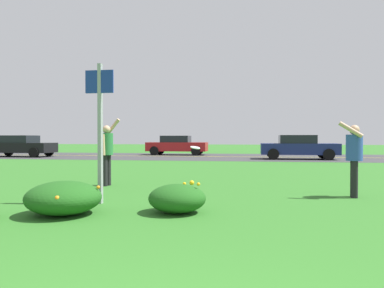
{
  "coord_description": "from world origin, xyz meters",
  "views": [
    {
      "loc": [
        0.37,
        -1.21,
        1.27
      ],
      "look_at": [
        -0.8,
        6.01,
        1.15
      ],
      "focal_mm": 34.5,
      "sensor_mm": 36.0,
      "label": 1
    }
  ],
  "objects_px": {
    "person_thrower_green_shirt": "(107,149)",
    "car_black_leftmost": "(20,146)",
    "car_red_center_left": "(177,145)",
    "sign_post_near_path": "(100,119)",
    "person_catcher_blue_shirt": "(354,154)",
    "car_navy_center_right": "(298,147)",
    "frisbee_white": "(195,148)"
  },
  "relations": [
    {
      "from": "sign_post_near_path",
      "to": "car_navy_center_right",
      "type": "xyz_separation_m",
      "value": [
        5.66,
        16.13,
        -0.89
      ]
    },
    {
      "from": "car_red_center_left",
      "to": "sign_post_near_path",
      "type": "bearing_deg",
      "value": -82.49
    },
    {
      "from": "person_thrower_green_shirt",
      "to": "person_catcher_blue_shirt",
      "type": "xyz_separation_m",
      "value": [
        5.97,
        -0.98,
        -0.04
      ]
    },
    {
      "from": "car_black_leftmost",
      "to": "car_navy_center_right",
      "type": "distance_m",
      "value": 18.35
    },
    {
      "from": "frisbee_white",
      "to": "car_black_leftmost",
      "type": "bearing_deg",
      "value": 135.78
    },
    {
      "from": "sign_post_near_path",
      "to": "person_catcher_blue_shirt",
      "type": "xyz_separation_m",
      "value": [
        5.06,
        1.58,
        -0.71
      ]
    },
    {
      "from": "person_thrower_green_shirt",
      "to": "car_black_leftmost",
      "type": "relative_size",
      "value": 0.4
    },
    {
      "from": "person_catcher_blue_shirt",
      "to": "car_black_leftmost",
      "type": "xyz_separation_m",
      "value": [
        -17.74,
        14.55,
        -0.19
      ]
    },
    {
      "from": "sign_post_near_path",
      "to": "car_black_leftmost",
      "type": "distance_m",
      "value": 20.54
    },
    {
      "from": "car_navy_center_right",
      "to": "person_catcher_blue_shirt",
      "type": "bearing_deg",
      "value": -92.37
    },
    {
      "from": "person_thrower_green_shirt",
      "to": "car_red_center_left",
      "type": "bearing_deg",
      "value": 95.69
    },
    {
      "from": "car_black_leftmost",
      "to": "car_red_center_left",
      "type": "distance_m",
      "value": 10.92
    },
    {
      "from": "sign_post_near_path",
      "to": "frisbee_white",
      "type": "relative_size",
      "value": 10.69
    },
    {
      "from": "person_catcher_blue_shirt",
      "to": "car_black_leftmost",
      "type": "bearing_deg",
      "value": 140.64
    },
    {
      "from": "person_catcher_blue_shirt",
      "to": "car_black_leftmost",
      "type": "relative_size",
      "value": 0.36
    },
    {
      "from": "person_catcher_blue_shirt",
      "to": "person_thrower_green_shirt",
      "type": "bearing_deg",
      "value": 170.67
    },
    {
      "from": "person_thrower_green_shirt",
      "to": "frisbee_white",
      "type": "bearing_deg",
      "value": -5.77
    },
    {
      "from": "frisbee_white",
      "to": "car_black_leftmost",
      "type": "height_order",
      "value": "car_black_leftmost"
    },
    {
      "from": "car_black_leftmost",
      "to": "car_navy_center_right",
      "type": "xyz_separation_m",
      "value": [
        18.35,
        0.0,
        0.0
      ]
    },
    {
      "from": "person_thrower_green_shirt",
      "to": "car_navy_center_right",
      "type": "relative_size",
      "value": 0.4
    },
    {
      "from": "sign_post_near_path",
      "to": "car_navy_center_right",
      "type": "height_order",
      "value": "sign_post_near_path"
    },
    {
      "from": "sign_post_near_path",
      "to": "car_navy_center_right",
      "type": "distance_m",
      "value": 17.12
    },
    {
      "from": "person_catcher_blue_shirt",
      "to": "car_red_center_left",
      "type": "distance_m",
      "value": 20.51
    },
    {
      "from": "person_thrower_green_shirt",
      "to": "car_red_center_left",
      "type": "height_order",
      "value": "person_thrower_green_shirt"
    },
    {
      "from": "frisbee_white",
      "to": "car_red_center_left",
      "type": "distance_m",
      "value": 18.73
    },
    {
      "from": "person_catcher_blue_shirt",
      "to": "frisbee_white",
      "type": "bearing_deg",
      "value": 168.27
    },
    {
      "from": "person_catcher_blue_shirt",
      "to": "car_navy_center_right",
      "type": "bearing_deg",
      "value": 87.63
    },
    {
      "from": "car_red_center_left",
      "to": "person_catcher_blue_shirt",
      "type": "bearing_deg",
      "value": -67.75
    },
    {
      "from": "car_black_leftmost",
      "to": "car_red_center_left",
      "type": "xyz_separation_m",
      "value": [
        9.98,
        4.43,
        0.0
      ]
    },
    {
      "from": "sign_post_near_path",
      "to": "person_catcher_blue_shirt",
      "type": "relative_size",
      "value": 1.66
    },
    {
      "from": "person_thrower_green_shirt",
      "to": "car_black_leftmost",
      "type": "height_order",
      "value": "person_thrower_green_shirt"
    },
    {
      "from": "sign_post_near_path",
      "to": "car_red_center_left",
      "type": "height_order",
      "value": "sign_post_near_path"
    }
  ]
}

